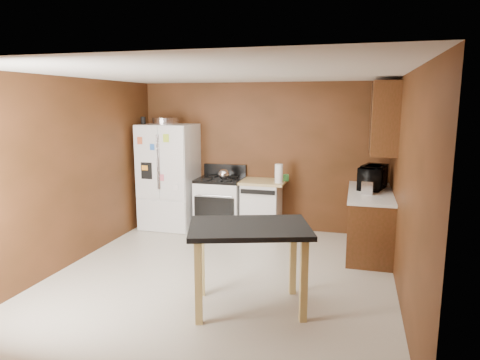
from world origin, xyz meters
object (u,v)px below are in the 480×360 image
at_px(refrigerator, 169,176).
at_px(gas_range, 220,203).
at_px(green_canister, 286,178).
at_px(dishwasher, 262,206).
at_px(pen_cup, 143,121).
at_px(island, 249,238).
at_px(roasting_pan, 165,121).
at_px(toaster, 369,187).
at_px(kettle, 224,174).
at_px(microwave, 373,178).
at_px(paper_towel, 279,174).

xyz_separation_m(refrigerator, gas_range, (0.91, 0.06, -0.44)).
distance_m(green_canister, dishwasher, 0.63).
height_order(pen_cup, island, pen_cup).
height_order(roasting_pan, toaster, roasting_pan).
xyz_separation_m(kettle, dishwasher, (0.62, 0.14, -0.54)).
xyz_separation_m(toaster, dishwasher, (-1.68, 0.62, -0.54)).
relative_size(microwave, island, 0.40).
xyz_separation_m(roasting_pan, gas_range, (0.95, 0.06, -1.39)).
bearing_deg(roasting_pan, gas_range, 3.70).
xyz_separation_m(roasting_pan, green_canister, (2.06, 0.17, -0.91)).
bearing_deg(toaster, microwave, 93.05).
bearing_deg(kettle, island, -66.98).
height_order(microwave, dishwasher, microwave).
bearing_deg(pen_cup, microwave, -1.55).
height_order(microwave, gas_range, microwave).
xyz_separation_m(paper_towel, gas_range, (-1.02, 0.09, -0.58)).
distance_m(pen_cup, dishwasher, 2.49).
bearing_deg(kettle, pen_cup, -178.95).
bearing_deg(paper_towel, microwave, -6.03).
distance_m(gas_range, island, 2.90).
distance_m(pen_cup, kettle, 1.67).
distance_m(microwave, island, 2.74).
bearing_deg(refrigerator, island, -51.03).
bearing_deg(dishwasher, microwave, -8.66).
relative_size(paper_towel, toaster, 1.20).
xyz_separation_m(pen_cup, island, (2.50, -2.50, -1.09)).
bearing_deg(gas_range, dishwasher, 1.94).
height_order(roasting_pan, paper_towel, roasting_pan).
height_order(green_canister, microwave, microwave).
distance_m(green_canister, island, 2.76).
relative_size(gas_range, island, 0.77).
bearing_deg(pen_cup, paper_towel, 1.20).
height_order(pen_cup, gas_range, pen_cup).
height_order(kettle, island, kettle).
bearing_deg(microwave, dishwasher, 98.33).
bearing_deg(dishwasher, paper_towel, -20.52).
bearing_deg(microwave, kettle, 103.87).
distance_m(kettle, gas_range, 0.55).
xyz_separation_m(pen_cup, microwave, (3.79, -0.10, -0.80)).
bearing_deg(pen_cup, kettle, 1.05).
relative_size(roasting_pan, toaster, 1.74).
bearing_deg(gas_range, paper_towel, -4.98).
xyz_separation_m(paper_towel, dishwasher, (-0.30, 0.11, -0.59)).
bearing_deg(gas_range, refrigerator, -176.19).
bearing_deg(refrigerator, gas_range, 3.81).
relative_size(microwave, refrigerator, 0.32).
bearing_deg(toaster, roasting_pan, -176.26).
relative_size(roasting_pan, gas_range, 0.40).
relative_size(roasting_pan, green_canister, 4.13).
xyz_separation_m(toaster, gas_range, (-2.40, 0.59, -0.53)).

